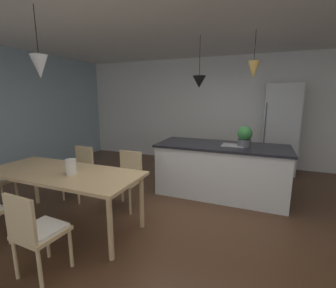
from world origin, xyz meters
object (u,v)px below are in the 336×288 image
Objects in this scene: chair_far_right at (127,178)px; potted_plant_on_island at (245,136)px; dining_table at (63,176)px; chair_near_right at (36,231)px; kitchen_island at (221,169)px; refrigerator at (280,129)px; vase_on_dining_table at (71,167)px; chair_far_left at (80,171)px.

chair_far_right is 2.01m from potted_plant_on_island.
chair_near_right reaches higher than dining_table.
potted_plant_on_island is (0.36, 0.00, 0.61)m from kitchen_island.
kitchen_island is 2.12m from refrigerator.
chair_near_right is 4.97m from refrigerator.
chair_near_right is at bearing -122.07° from potted_plant_on_island.
potted_plant_on_island is (1.63, 1.02, 0.60)m from chair_far_right.
chair_near_right is at bearing -117.31° from refrigerator.
kitchen_island is 11.64× the size of vase_on_dining_table.
chair_near_right is 1.84m from chair_far_left.
vase_on_dining_table is at bearing 110.02° from chair_near_right.
vase_on_dining_table is (-0.28, 0.76, 0.38)m from chair_near_right.
potted_plant_on_island is (2.57, 1.02, 0.60)m from chair_far_left.
chair_far_left is (-0.93, 1.59, 0.00)m from chair_near_right.
chair_far_right is at bearing 59.43° from dining_table.
potted_plant_on_island reaches higher than chair_far_right.
dining_table is 4.53m from refrigerator.
chair_near_right is at bearing -59.51° from dining_table.
vase_on_dining_table reaches higher than chair_near_right.
dining_table is 0.95m from chair_far_right.
chair_far_left is (-0.47, 0.79, -0.22)m from dining_table.
potted_plant_on_island is at bearing 40.82° from dining_table.
potted_plant_on_island is at bearing 0.00° from kitchen_island.
chair_near_right and chair_far_left have the same top height.
chair_far_left reaches higher than dining_table.
chair_near_right is 1.00× the size of chair_far_left.
chair_far_left is 2.83m from potted_plant_on_island.
dining_table is 2.80m from potted_plant_on_island.
vase_on_dining_table is (-2.55, -3.64, -0.14)m from refrigerator.
kitchen_island is at bearing 24.85° from chair_far_left.
kitchen_island is 6.55× the size of potted_plant_on_island.
potted_plant_on_island is at bearing 32.05° from chair_far_right.
chair_far_left is at bearing -158.30° from potted_plant_on_island.
chair_far_left is 0.40× the size of kitchen_island.
chair_near_right is 2.59× the size of potted_plant_on_island.
chair_far_right is 3.65m from refrigerator.
potted_plant_on_island reaches higher than vase_on_dining_table.
dining_table is at bearing -139.18° from potted_plant_on_island.
potted_plant_on_island reaches higher than dining_table.
vase_on_dining_table is at bearing -125.00° from refrigerator.
refrigerator is (1.00, 1.79, 0.54)m from kitchen_island.
dining_table is 2.52m from kitchen_island.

